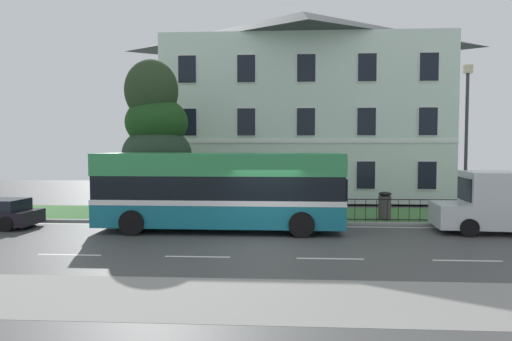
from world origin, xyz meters
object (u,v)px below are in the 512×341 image
object	(u,v)px
single_decker_bus	(221,190)
street_lamp_post	(466,131)
georgian_townhouse	(302,103)
evergreen_tree	(157,148)
litter_bin	(385,206)

from	to	relation	value
single_decker_bus	street_lamp_post	xyz separation A→B (m)	(10.52, 2.73, 2.38)
georgian_townhouse	evergreen_tree	xyz separation A→B (m)	(-7.39, -8.69, -2.91)
georgian_townhouse	street_lamp_post	xyz separation A→B (m)	(6.79, -9.91, -2.19)
litter_bin	street_lamp_post	bearing A→B (deg)	5.29
street_lamp_post	litter_bin	size ratio (longest dim) A/B	5.50
georgian_townhouse	street_lamp_post	size ratio (longest dim) A/B	2.50
evergreen_tree	single_decker_bus	bearing A→B (deg)	-47.20
street_lamp_post	georgian_townhouse	bearing A→B (deg)	124.41
evergreen_tree	litter_bin	bearing A→B (deg)	-8.29
georgian_townhouse	single_decker_bus	distance (m)	13.95
georgian_townhouse	litter_bin	world-z (taller)	georgian_townhouse
street_lamp_post	single_decker_bus	bearing A→B (deg)	-165.43
evergreen_tree	street_lamp_post	size ratio (longest dim) A/B	1.09
georgian_townhouse	evergreen_tree	distance (m)	11.77
single_decker_bus	litter_bin	xyz separation A→B (m)	(6.95, 2.40, -0.88)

